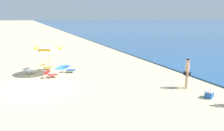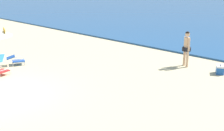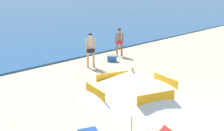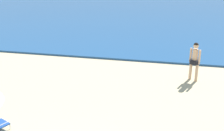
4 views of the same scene
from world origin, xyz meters
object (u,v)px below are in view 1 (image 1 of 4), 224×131
(beach_towel, at_px, (63,67))
(lounge_chair_spare_folded, at_px, (51,74))
(beach_umbrella_striped_main, at_px, (48,48))
(person_standing_beside, at_px, (187,71))
(cooler_box, at_px, (209,94))
(lounge_chair_under_umbrella, at_px, (46,66))
(lounge_chair_beside_umbrella, at_px, (29,70))
(lounge_chair_facing_sea, at_px, (69,69))

(beach_towel, bearing_deg, lounge_chair_spare_folded, -22.54)
(beach_umbrella_striped_main, distance_m, beach_towel, 3.03)
(person_standing_beside, bearing_deg, beach_towel, -144.39)
(beach_umbrella_striped_main, bearing_deg, cooler_box, 41.74)
(lounge_chair_under_umbrella, relative_size, lounge_chair_beside_umbrella, 0.99)
(lounge_chair_beside_umbrella, height_order, person_standing_beside, person_standing_beside)
(lounge_chair_under_umbrella, distance_m, beach_towel, 1.44)
(cooler_box, distance_m, beach_towel, 11.72)
(lounge_chair_beside_umbrella, bearing_deg, person_standing_beside, 51.66)
(person_standing_beside, height_order, cooler_box, person_standing_beside)
(lounge_chair_spare_folded, height_order, beach_towel, lounge_chair_spare_folded)
(beach_umbrella_striped_main, distance_m, person_standing_beside, 9.64)
(lounge_chair_spare_folded, relative_size, cooler_box, 1.64)
(lounge_chair_under_umbrella, bearing_deg, lounge_chair_beside_umbrella, -50.89)
(beach_umbrella_striped_main, bearing_deg, lounge_chair_facing_sea, 89.78)
(cooler_box, bearing_deg, beach_umbrella_striped_main, -138.26)
(lounge_chair_beside_umbrella, xyz_separation_m, cooler_box, (8.59, 8.66, -0.08))
(lounge_chair_beside_umbrella, bearing_deg, lounge_chair_under_umbrella, 129.11)
(lounge_chair_facing_sea, bearing_deg, lounge_chair_beside_umbrella, -99.50)
(lounge_chair_facing_sea, xyz_separation_m, cooler_box, (8.11, 5.80, -0.08))
(beach_umbrella_striped_main, height_order, lounge_chair_under_umbrella, beach_umbrella_striped_main)
(lounge_chair_facing_sea, bearing_deg, lounge_chair_under_umbrella, -135.30)
(lounge_chair_beside_umbrella, height_order, cooler_box, lounge_chair_beside_umbrella)
(beach_umbrella_striped_main, distance_m, lounge_chair_beside_umbrella, 2.24)
(lounge_chair_beside_umbrella, bearing_deg, beach_towel, 119.20)
(lounge_chair_under_umbrella, relative_size, beach_towel, 0.55)
(lounge_chair_under_umbrella, height_order, person_standing_beside, person_standing_beside)
(beach_umbrella_striped_main, height_order, person_standing_beside, beach_umbrella_striped_main)
(beach_umbrella_striped_main, relative_size, person_standing_beside, 1.71)
(lounge_chair_spare_folded, xyz_separation_m, person_standing_beside, (5.23, 7.22, 0.75))
(lounge_chair_under_umbrella, bearing_deg, person_standing_beside, 42.76)
(person_standing_beside, bearing_deg, lounge_chair_beside_umbrella, -128.34)
(person_standing_beside, xyz_separation_m, beach_towel, (-8.30, -5.95, -1.01))
(lounge_chair_under_umbrella, height_order, lounge_chair_beside_umbrella, lounge_chair_under_umbrella)
(person_standing_beside, relative_size, cooler_box, 2.93)
(person_standing_beside, bearing_deg, lounge_chair_spare_folded, -125.93)
(beach_towel, bearing_deg, lounge_chair_under_umbrella, -72.80)
(lounge_chair_under_umbrella, distance_m, lounge_chair_spare_folded, 2.65)
(person_standing_beside, bearing_deg, cooler_box, 1.38)
(lounge_chair_beside_umbrella, xyz_separation_m, lounge_chair_facing_sea, (0.48, 2.86, -0.00))
(lounge_chair_facing_sea, height_order, lounge_chair_spare_folded, lounge_chair_spare_folded)
(lounge_chair_beside_umbrella, relative_size, lounge_chair_facing_sea, 0.99)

